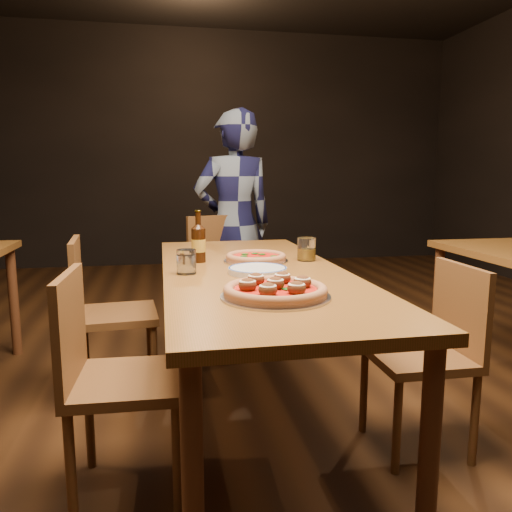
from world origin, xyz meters
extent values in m
plane|color=black|center=(0.00, 0.00, 0.00)|extent=(9.00, 9.00, 0.00)
plane|color=black|center=(0.00, 4.50, 1.50)|extent=(7.00, 0.00, 7.00)
cube|color=brown|center=(0.00, 0.00, 0.73)|extent=(0.80, 2.00, 0.04)
cylinder|color=#562E18|center=(-0.34, -0.94, 0.35)|extent=(0.06, 0.06, 0.71)
cylinder|color=#562E18|center=(-0.34, 0.94, 0.35)|extent=(0.06, 0.06, 0.71)
cylinder|color=#562E18|center=(0.34, -0.94, 0.35)|extent=(0.06, 0.06, 0.71)
cylinder|color=#562E18|center=(0.34, 0.94, 0.35)|extent=(0.06, 0.06, 0.71)
cylinder|color=#562E18|center=(-1.36, 1.24, 0.35)|extent=(0.06, 0.06, 0.71)
cylinder|color=#562E18|center=(1.36, 0.74, 0.35)|extent=(0.06, 0.06, 0.71)
cylinder|color=#B7B7BF|center=(-0.02, -0.51, 0.75)|extent=(0.38, 0.38, 0.01)
cylinder|color=#B56C4B|center=(-0.02, -0.51, 0.77)|extent=(0.36, 0.36, 0.02)
torus|color=#B56C4B|center=(-0.02, -0.51, 0.78)|extent=(0.36, 0.36, 0.04)
cylinder|color=#B10A0E|center=(-0.02, -0.51, 0.78)|extent=(0.29, 0.29, 0.00)
cylinder|color=#B7B7BF|center=(0.05, 0.21, 0.75)|extent=(0.32, 0.32, 0.01)
cylinder|color=#B56C4B|center=(0.05, 0.21, 0.77)|extent=(0.29, 0.29, 0.02)
torus|color=#B56C4B|center=(0.05, 0.21, 0.77)|extent=(0.29, 0.29, 0.03)
cylinder|color=#B10A0E|center=(0.05, 0.21, 0.78)|extent=(0.22, 0.22, 0.00)
cylinder|color=white|center=(0.00, -0.08, 0.76)|extent=(0.25, 0.25, 0.02)
cylinder|color=black|center=(-0.23, 0.25, 0.83)|extent=(0.07, 0.07, 0.16)
cylinder|color=black|center=(-0.23, 0.25, 0.95)|extent=(0.03, 0.03, 0.08)
cylinder|color=gold|center=(-0.23, 0.25, 0.83)|extent=(0.07, 0.07, 0.06)
cylinder|color=white|center=(-0.30, -0.03, 0.80)|extent=(0.08, 0.08, 0.10)
cylinder|color=#8D600F|center=(0.30, 0.19, 0.81)|extent=(0.09, 0.09, 0.11)
imported|color=black|center=(0.12, 1.41, 0.81)|extent=(0.65, 0.49, 1.62)
camera|label=1|loc=(-0.40, -2.15, 1.17)|focal=35.00mm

